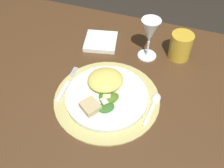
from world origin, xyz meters
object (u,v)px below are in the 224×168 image
object	(u,v)px
spoon	(154,103)
amber_tumbler	(181,46)
fork	(66,86)
napkin	(101,42)
dining_table	(105,114)
dinner_plate	(107,96)
wine_glass	(150,32)

from	to	relation	value
spoon	amber_tumbler	size ratio (longest dim) A/B	1.37
fork	napkin	bearing A→B (deg)	83.76
spoon	dining_table	bearing A→B (deg)	178.52
spoon	napkin	distance (m)	0.35
dining_table	napkin	bearing A→B (deg)	113.31
dinner_plate	napkin	bearing A→B (deg)	114.52
dining_table	wine_glass	distance (m)	0.33
wine_glass	fork	bearing A→B (deg)	-131.92
wine_glass	amber_tumbler	distance (m)	0.13
fork	wine_glass	world-z (taller)	wine_glass
dining_table	amber_tumbler	bearing A→B (deg)	50.94
wine_glass	napkin	bearing A→B (deg)	175.99
dining_table	spoon	distance (m)	0.21
napkin	spoon	bearing A→B (deg)	-41.09
amber_tumbler	dining_table	bearing A→B (deg)	-129.06
spoon	wine_glass	xyz separation A→B (m)	(-0.08, 0.22, 0.10)
napkin	wine_glass	distance (m)	0.21
spoon	amber_tumbler	world-z (taller)	amber_tumbler
wine_glass	spoon	bearing A→B (deg)	-70.70
dining_table	spoon	size ratio (longest dim) A/B	11.04
fork	amber_tumbler	bearing A→B (deg)	40.16
spoon	wine_glass	bearing A→B (deg)	109.30
dinner_plate	fork	size ratio (longest dim) A/B	1.61
fork	spoon	xyz separation A→B (m)	(0.29, 0.02, -0.00)
napkin	dinner_plate	bearing A→B (deg)	-65.48
spoon	wine_glass	distance (m)	0.25
wine_glass	amber_tumbler	size ratio (longest dim) A/B	1.59
dining_table	wine_glass	xyz separation A→B (m)	(0.09, 0.21, 0.23)
dinner_plate	napkin	distance (m)	0.28
dining_table	amber_tumbler	distance (m)	0.36
napkin	wine_glass	bearing A→B (deg)	-4.01
dining_table	fork	bearing A→B (deg)	-167.62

